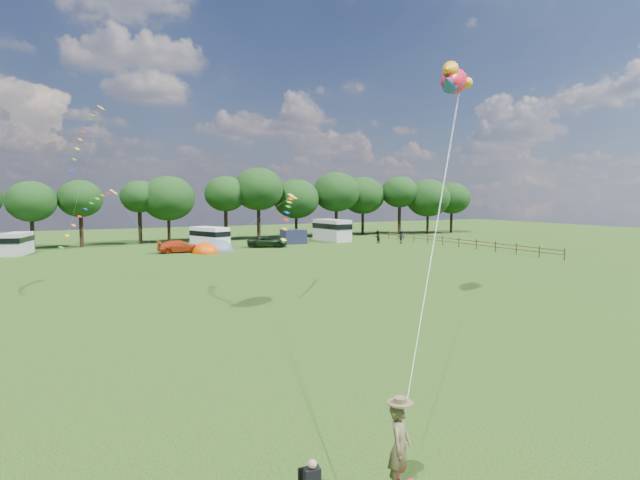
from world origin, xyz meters
name	(u,v)px	position (x,y,z in m)	size (l,w,h in m)	color
ground_plane	(410,353)	(0.00, 0.00, 0.00)	(180.00, 180.00, 0.00)	black
tree_line	(196,195)	(5.30, 54.99, 6.35)	(102.98, 10.98, 10.27)	black
fence	(451,241)	(32.00, 34.50, 0.70)	(0.12, 33.12, 1.20)	#472D19
car_c	(179,246)	(0.17, 42.46, 0.70)	(1.95, 4.65, 1.39)	#B93410
car_d	(267,242)	(11.12, 43.77, 0.68)	(2.26, 4.99, 1.36)	black
campervan_b	(17,243)	(-15.75, 48.40, 1.27)	(3.26, 5.18, 2.36)	#B1B2B4
campervan_c	(210,237)	(4.53, 45.78, 1.37)	(3.94, 5.65, 2.55)	white
campervan_d	(332,229)	(22.43, 47.99, 1.60)	(3.21, 6.32, 2.98)	#B2B2B4
tent_orange	(206,253)	(2.60, 40.65, 0.02)	(2.95, 3.23, 2.31)	#CD3E00
tent_greyblue	(218,251)	(4.37, 41.81, 0.02)	(3.57, 3.91, 2.66)	#495C6A
awning_navy	(293,237)	(15.93, 46.62, 0.92)	(2.95, 2.40, 1.85)	#1B1E37
kite_flyer	(400,447)	(-6.33, -8.06, 0.97)	(0.70, 0.46, 1.93)	brown
camp_chair	(312,480)	(-8.36, -7.88, 0.66)	(0.48, 0.48, 1.11)	#99999E
fish_kite	(453,80)	(7.34, 6.22, 12.71)	(3.83, 3.23, 2.14)	red
streamer_kite_a	(89,126)	(-9.60, 29.24, 11.78)	(3.27, 5.60, 5.76)	#F3FD02
streamer_kite_b	(93,208)	(-10.01, 22.41, 5.53)	(4.14, 4.67, 3.79)	yellow
streamer_kite_c	(289,208)	(0.92, 14.12, 5.55)	(3.16, 4.95, 2.80)	yellow
walker_a	(377,237)	(26.02, 42.00, 0.84)	(0.82, 0.51, 1.69)	black
walker_b	(401,237)	(28.54, 40.27, 0.89)	(1.16, 0.54, 1.79)	black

